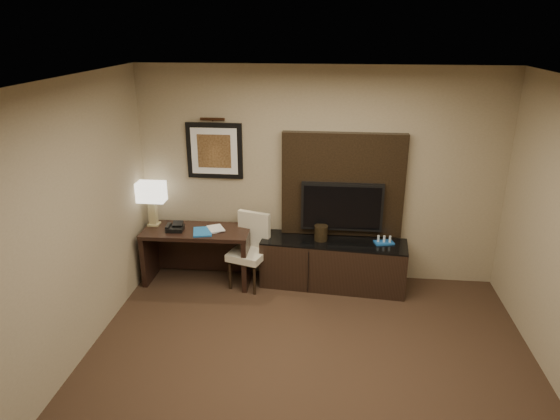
# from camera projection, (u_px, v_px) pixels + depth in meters

# --- Properties ---
(floor) EXTENTS (4.50, 5.00, 0.01)m
(floor) POSITION_uv_depth(u_px,v_px,m) (305.00, 408.00, 4.35)
(floor) COLOR #302015
(floor) RESTS_ON ground
(ceiling) EXTENTS (4.50, 5.00, 0.01)m
(ceiling) POSITION_uv_depth(u_px,v_px,m) (312.00, 92.00, 3.40)
(ceiling) COLOR silver
(ceiling) RESTS_ON wall_back
(wall_back) EXTENTS (4.50, 0.01, 2.70)m
(wall_back) POSITION_uv_depth(u_px,v_px,m) (319.00, 177.00, 6.20)
(wall_back) COLOR gray
(wall_back) RESTS_ON floor
(wall_left) EXTENTS (0.01, 5.00, 2.70)m
(wall_left) POSITION_uv_depth(u_px,v_px,m) (34.00, 255.00, 4.09)
(wall_left) COLOR gray
(wall_left) RESTS_ON floor
(desk) EXTENTS (1.35, 0.61, 0.72)m
(desk) POSITION_uv_depth(u_px,v_px,m) (198.00, 255.00, 6.37)
(desk) COLOR black
(desk) RESTS_ON floor
(credenza) EXTENTS (1.82, 0.64, 0.61)m
(credenza) POSITION_uv_depth(u_px,v_px,m) (333.00, 263.00, 6.26)
(credenza) COLOR black
(credenza) RESTS_ON floor
(tv_wall_panel) EXTENTS (1.50, 0.12, 1.30)m
(tv_wall_panel) POSITION_uv_depth(u_px,v_px,m) (343.00, 185.00, 6.14)
(tv_wall_panel) COLOR black
(tv_wall_panel) RESTS_ON wall_back
(tv) EXTENTS (1.00, 0.08, 0.60)m
(tv) POSITION_uv_depth(u_px,v_px,m) (342.00, 207.00, 6.14)
(tv) COLOR black
(tv) RESTS_ON tv_wall_panel
(artwork) EXTENTS (0.70, 0.04, 0.70)m
(artwork) POSITION_uv_depth(u_px,v_px,m) (215.00, 151.00, 6.20)
(artwork) COLOR black
(artwork) RESTS_ON wall_back
(picture_light) EXTENTS (0.04, 0.04, 0.30)m
(picture_light) POSITION_uv_depth(u_px,v_px,m) (212.00, 119.00, 6.03)
(picture_light) COLOR #3B2113
(picture_light) RESTS_ON wall_back
(desk_chair) EXTENTS (0.55, 0.59, 0.89)m
(desk_chair) POSITION_uv_depth(u_px,v_px,m) (248.00, 254.00, 6.21)
(desk_chair) COLOR beige
(desk_chair) RESTS_ON floor
(table_lamp) EXTENTS (0.40, 0.29, 0.57)m
(table_lamp) POSITION_uv_depth(u_px,v_px,m) (152.00, 204.00, 6.29)
(table_lamp) COLOR tan
(table_lamp) RESTS_ON desk
(desk_phone) EXTENTS (0.22, 0.20, 0.10)m
(desk_phone) POSITION_uv_depth(u_px,v_px,m) (175.00, 227.00, 6.20)
(desk_phone) COLOR black
(desk_phone) RESTS_ON desk
(blue_folder) EXTENTS (0.29, 0.34, 0.02)m
(blue_folder) POSITION_uv_depth(u_px,v_px,m) (203.00, 232.00, 6.15)
(blue_folder) COLOR #195DA7
(blue_folder) RESTS_ON desk
(book) EXTENTS (0.17, 0.11, 0.24)m
(book) POSITION_uv_depth(u_px,v_px,m) (208.00, 222.00, 6.16)
(book) COLOR #BFB396
(book) RESTS_ON desk
(ice_bucket) EXTENTS (0.20, 0.20, 0.19)m
(ice_bucket) POSITION_uv_depth(u_px,v_px,m) (321.00, 233.00, 6.16)
(ice_bucket) COLOR black
(ice_bucket) RESTS_ON credenza
(minibar_tray) EXTENTS (0.26, 0.19, 0.08)m
(minibar_tray) POSITION_uv_depth(u_px,v_px,m) (384.00, 240.00, 6.08)
(minibar_tray) COLOR #18519E
(minibar_tray) RESTS_ON credenza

